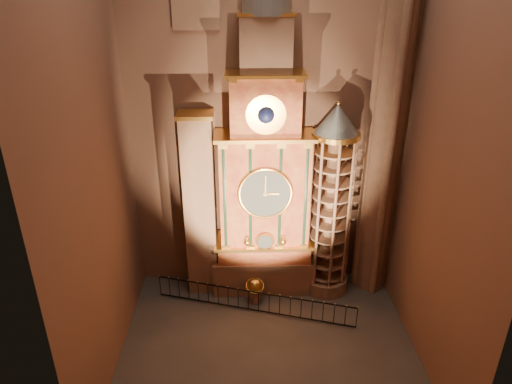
{
  "coord_description": "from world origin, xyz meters",
  "views": [
    {
      "loc": [
        -1.1,
        -16.71,
        15.94
      ],
      "look_at": [
        -0.5,
        3.0,
        6.85
      ],
      "focal_mm": 32.0,
      "sensor_mm": 36.0,
      "label": 1
    }
  ],
  "objects_px": {
    "portrait_tower": "(200,206)",
    "stair_turret": "(331,205)",
    "celestial_globe": "(255,288)",
    "iron_railing": "(253,301)",
    "astronomical_clock": "(264,179)"
  },
  "relations": [
    {
      "from": "astronomical_clock",
      "to": "celestial_globe",
      "type": "bearing_deg",
      "value": -110.19
    },
    {
      "from": "stair_turret",
      "to": "iron_railing",
      "type": "xyz_separation_m",
      "value": [
        -4.14,
        -2.04,
        -4.59
      ]
    },
    {
      "from": "portrait_tower",
      "to": "stair_turret",
      "type": "relative_size",
      "value": 0.94
    },
    {
      "from": "iron_railing",
      "to": "astronomical_clock",
      "type": "bearing_deg",
      "value": 74.43
    },
    {
      "from": "celestial_globe",
      "to": "iron_railing",
      "type": "distance_m",
      "value": 0.86
    },
    {
      "from": "stair_turret",
      "to": "portrait_tower",
      "type": "bearing_deg",
      "value": 177.67
    },
    {
      "from": "portrait_tower",
      "to": "stair_turret",
      "type": "bearing_deg",
      "value": -2.33
    },
    {
      "from": "stair_turret",
      "to": "iron_railing",
      "type": "bearing_deg",
      "value": -153.76
    },
    {
      "from": "portrait_tower",
      "to": "celestial_globe",
      "type": "distance_m",
      "value": 5.36
    },
    {
      "from": "celestial_globe",
      "to": "astronomical_clock",
      "type": "bearing_deg",
      "value": 69.81
    },
    {
      "from": "stair_turret",
      "to": "astronomical_clock",
      "type": "bearing_deg",
      "value": 175.7
    },
    {
      "from": "celestial_globe",
      "to": "iron_railing",
      "type": "xyz_separation_m",
      "value": [
        -0.1,
        -0.83,
        -0.2
      ]
    },
    {
      "from": "stair_turret",
      "to": "celestial_globe",
      "type": "relative_size",
      "value": 7.42
    },
    {
      "from": "stair_turret",
      "to": "iron_railing",
      "type": "height_order",
      "value": "stair_turret"
    },
    {
      "from": "astronomical_clock",
      "to": "stair_turret",
      "type": "xyz_separation_m",
      "value": [
        3.5,
        -0.26,
        -1.41
      ]
    }
  ]
}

